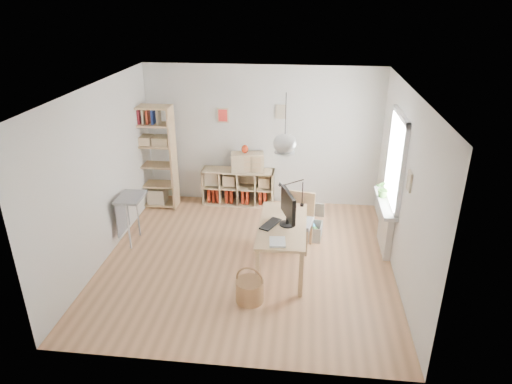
# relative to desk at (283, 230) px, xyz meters

# --- Properties ---
(ground) EXTENTS (4.50, 4.50, 0.00)m
(ground) POSITION_rel_desk_xyz_m (-0.55, 0.15, -0.66)
(ground) COLOR tan
(ground) RESTS_ON ground
(room_shell) EXTENTS (4.50, 4.50, 4.50)m
(room_shell) POSITION_rel_desk_xyz_m (-0.00, 0.00, 1.34)
(room_shell) COLOR white
(room_shell) RESTS_ON ground
(window_unit) EXTENTS (0.07, 1.16, 1.46)m
(window_unit) POSITION_rel_desk_xyz_m (1.68, 0.75, 0.89)
(window_unit) COLOR white
(window_unit) RESTS_ON ground
(radiator) EXTENTS (0.10, 0.80, 0.80)m
(radiator) POSITION_rel_desk_xyz_m (1.64, 0.75, -0.26)
(radiator) COLOR silver
(radiator) RESTS_ON ground
(windowsill) EXTENTS (0.22, 1.20, 0.06)m
(windowsill) POSITION_rel_desk_xyz_m (1.59, 0.75, 0.17)
(windowsill) COLOR white
(windowsill) RESTS_ON radiator
(desk) EXTENTS (0.70, 1.50, 0.75)m
(desk) POSITION_rel_desk_xyz_m (0.00, 0.00, 0.00)
(desk) COLOR #D5B37A
(desk) RESTS_ON ground
(cube_shelf) EXTENTS (1.40, 0.38, 0.72)m
(cube_shelf) POSITION_rel_desk_xyz_m (-1.02, 2.23, -0.36)
(cube_shelf) COLOR tan
(cube_shelf) RESTS_ON ground
(tall_bookshelf) EXTENTS (0.80, 0.38, 2.00)m
(tall_bookshelf) POSITION_rel_desk_xyz_m (-2.59, 1.95, 0.43)
(tall_bookshelf) COLOR #D5B37A
(tall_bookshelf) RESTS_ON ground
(side_table) EXTENTS (0.40, 0.55, 0.85)m
(side_table) POSITION_rel_desk_xyz_m (-2.59, 0.50, 0.01)
(side_table) COLOR #9A9B9D
(side_table) RESTS_ON ground
(chair) EXTENTS (0.54, 0.54, 0.94)m
(chair) POSITION_rel_desk_xyz_m (0.23, 0.65, -0.12)
(chair) COLOR #9A9B9D
(chair) RESTS_ON ground
(wicker_basket) EXTENTS (0.39, 0.39, 0.54)m
(wicker_basket) POSITION_rel_desk_xyz_m (-0.39, -0.88, -0.48)
(wicker_basket) COLOR #9D6B46
(wicker_basket) RESTS_ON ground
(storage_chest) EXTENTS (0.59, 0.65, 0.56)m
(storage_chest) POSITION_rel_desk_xyz_m (0.38, 1.03, -0.48)
(storage_chest) COLOR silver
(storage_chest) RESTS_ON ground
(monitor) EXTENTS (0.24, 0.59, 0.52)m
(monitor) POSITION_rel_desk_xyz_m (0.07, -0.01, 0.39)
(monitor) COLOR black
(monitor) RESTS_ON desk
(keyboard) EXTENTS (0.32, 0.45, 0.02)m
(keyboard) POSITION_rel_desk_xyz_m (-0.18, -0.04, 0.10)
(keyboard) COLOR black
(keyboard) RESTS_ON desk
(task_lamp) EXTENTS (0.41, 0.15, 0.44)m
(task_lamp) POSITION_rel_desk_xyz_m (0.07, 0.60, 0.39)
(task_lamp) COLOR black
(task_lamp) RESTS_ON desk
(yarn_ball) EXTENTS (0.14, 0.14, 0.14)m
(yarn_ball) POSITION_rel_desk_xyz_m (0.12, 0.47, 0.16)
(yarn_ball) COLOR #48090E
(yarn_ball) RESTS_ON desk
(paper_tray) EXTENTS (0.25, 0.29, 0.03)m
(paper_tray) POSITION_rel_desk_xyz_m (-0.04, -0.56, 0.11)
(paper_tray) COLOR white
(paper_tray) RESTS_ON desk
(drawer_chest) EXTENTS (0.66, 0.38, 0.36)m
(drawer_chest) POSITION_rel_desk_xyz_m (-0.81, 2.19, 0.24)
(drawer_chest) COLOR tan
(drawer_chest) RESTS_ON cube_shelf
(red_vase) EXTENTS (0.13, 0.13, 0.16)m
(red_vase) POSITION_rel_desk_xyz_m (-0.86, 2.19, 0.50)
(red_vase) COLOR maroon
(red_vase) RESTS_ON drawer_chest
(potted_plant) EXTENTS (0.29, 0.26, 0.29)m
(potted_plant) POSITION_rel_desk_xyz_m (1.57, 0.91, 0.35)
(potted_plant) COLOR #3F722A
(potted_plant) RESTS_ON windowsill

